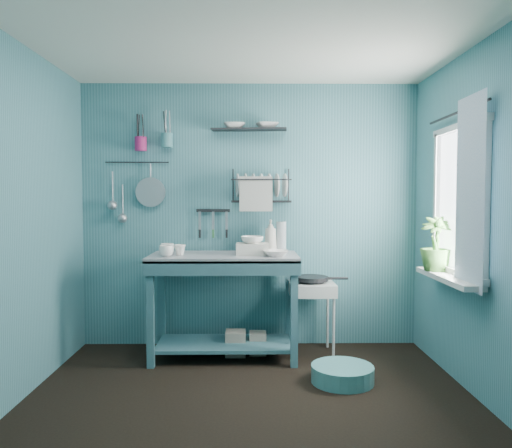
{
  "coord_description": "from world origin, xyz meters",
  "views": [
    {
      "loc": [
        -0.0,
        -3.29,
        1.42
      ],
      "look_at": [
        0.05,
        0.85,
        1.2
      ],
      "focal_mm": 35.0,
      "sensor_mm": 36.0,
      "label": 1
    }
  ],
  "objects_px": {
    "mug_left": "(166,251)",
    "soap_bottle": "(271,236)",
    "work_counter": "(224,306)",
    "storage_tin_small": "(258,343)",
    "frying_pan": "(312,278)",
    "potted_plant": "(436,244)",
    "water_bottle": "(281,237)",
    "utensil_cup_magenta": "(141,144)",
    "storage_tin_large": "(236,343)",
    "dish_rack": "(261,185)",
    "mug_mid": "(180,250)",
    "mug_right": "(167,249)",
    "colander": "(151,192)",
    "hotplate_stand": "(312,318)",
    "utensil_cup_teal": "(167,140)",
    "floor_basin": "(342,374)",
    "wash_tub": "(252,249)"
  },
  "relations": [
    {
      "from": "mug_left",
      "to": "soap_bottle",
      "type": "height_order",
      "value": "soap_bottle"
    },
    {
      "from": "work_counter",
      "to": "storage_tin_small",
      "type": "xyz_separation_m",
      "value": [
        0.3,
        0.08,
        -0.36
      ]
    },
    {
      "from": "frying_pan",
      "to": "potted_plant",
      "type": "xyz_separation_m",
      "value": [
        0.93,
        -0.52,
        0.36
      ]
    },
    {
      "from": "water_bottle",
      "to": "mug_left",
      "type": "bearing_deg",
      "value": -159.19
    },
    {
      "from": "soap_bottle",
      "to": "utensil_cup_magenta",
      "type": "bearing_deg",
      "value": 174.05
    },
    {
      "from": "mug_left",
      "to": "storage_tin_large",
      "type": "bearing_deg",
      "value": 19.9
    },
    {
      "from": "mug_left",
      "to": "utensil_cup_magenta",
      "type": "bearing_deg",
      "value": 122.67
    },
    {
      "from": "dish_rack",
      "to": "utensil_cup_magenta",
      "type": "relative_size",
      "value": 4.23
    },
    {
      "from": "storage_tin_large",
      "to": "frying_pan",
      "type": "bearing_deg",
      "value": 4.49
    },
    {
      "from": "mug_mid",
      "to": "water_bottle",
      "type": "bearing_deg",
      "value": 17.28
    },
    {
      "from": "storage_tin_large",
      "to": "mug_right",
      "type": "bearing_deg",
      "value": -175.24
    },
    {
      "from": "water_bottle",
      "to": "colander",
      "type": "relative_size",
      "value": 1.0
    },
    {
      "from": "work_counter",
      "to": "hotplate_stand",
      "type": "bearing_deg",
      "value": 7.35
    },
    {
      "from": "water_bottle",
      "to": "soap_bottle",
      "type": "bearing_deg",
      "value": -168.69
    },
    {
      "from": "dish_rack",
      "to": "storage_tin_small",
      "type": "bearing_deg",
      "value": -107.54
    },
    {
      "from": "mug_right",
      "to": "colander",
      "type": "relative_size",
      "value": 0.44
    },
    {
      "from": "soap_bottle",
      "to": "utensil_cup_teal",
      "type": "height_order",
      "value": "utensil_cup_teal"
    },
    {
      "from": "mug_right",
      "to": "mug_mid",
      "type": "bearing_deg",
      "value": -26.57
    },
    {
      "from": "mug_right",
      "to": "mug_left",
      "type": "bearing_deg",
      "value": -82.87
    },
    {
      "from": "mug_left",
      "to": "potted_plant",
      "type": "height_order",
      "value": "potted_plant"
    },
    {
      "from": "frying_pan",
      "to": "floor_basin",
      "type": "relative_size",
      "value": 0.63
    },
    {
      "from": "mug_left",
      "to": "mug_mid",
      "type": "xyz_separation_m",
      "value": [
        0.1,
        0.1,
        -0.0
      ]
    },
    {
      "from": "storage_tin_small",
      "to": "frying_pan",
      "type": "bearing_deg",
      "value": 2.82
    },
    {
      "from": "wash_tub",
      "to": "storage_tin_large",
      "type": "bearing_deg",
      "value": 154.98
    },
    {
      "from": "utensil_cup_teal",
      "to": "hotplate_stand",
      "type": "bearing_deg",
      "value": -9.42
    },
    {
      "from": "utensil_cup_magenta",
      "to": "colander",
      "type": "distance_m",
      "value": 0.46
    },
    {
      "from": "mug_mid",
      "to": "work_counter",
      "type": "bearing_deg",
      "value": 8.97
    },
    {
      "from": "frying_pan",
      "to": "dish_rack",
      "type": "xyz_separation_m",
      "value": [
        -0.46,
        0.17,
        0.85
      ]
    },
    {
      "from": "mug_right",
      "to": "utensil_cup_magenta",
      "type": "distance_m",
      "value": 1.05
    },
    {
      "from": "utensil_cup_magenta",
      "to": "storage_tin_small",
      "type": "distance_m",
      "value": 2.14
    },
    {
      "from": "mug_left",
      "to": "frying_pan",
      "type": "height_order",
      "value": "mug_left"
    },
    {
      "from": "mug_left",
      "to": "soap_bottle",
      "type": "distance_m",
      "value": 0.97
    },
    {
      "from": "mug_left",
      "to": "water_bottle",
      "type": "distance_m",
      "value": 1.07
    },
    {
      "from": "storage_tin_large",
      "to": "floor_basin",
      "type": "distance_m",
      "value": 1.08
    },
    {
      "from": "mug_right",
      "to": "floor_basin",
      "type": "relative_size",
      "value": 0.26
    },
    {
      "from": "utensil_cup_teal",
      "to": "storage_tin_small",
      "type": "relative_size",
      "value": 0.65
    },
    {
      "from": "work_counter",
      "to": "storage_tin_small",
      "type": "distance_m",
      "value": 0.47
    },
    {
      "from": "utensil_cup_magenta",
      "to": "storage_tin_large",
      "type": "height_order",
      "value": "utensil_cup_magenta"
    },
    {
      "from": "work_counter",
      "to": "dish_rack",
      "type": "relative_size",
      "value": 2.36
    },
    {
      "from": "colander",
      "to": "storage_tin_small",
      "type": "xyz_separation_m",
      "value": [
        1.01,
        -0.28,
        -1.37
      ]
    },
    {
      "from": "dish_rack",
      "to": "wash_tub",
      "type": "bearing_deg",
      "value": -113.52
    },
    {
      "from": "soap_bottle",
      "to": "potted_plant",
      "type": "relative_size",
      "value": 0.68
    },
    {
      "from": "hotplate_stand",
      "to": "potted_plant",
      "type": "distance_m",
      "value": 1.29
    },
    {
      "from": "dish_rack",
      "to": "utensil_cup_magenta",
      "type": "distance_m",
      "value": 1.19
    },
    {
      "from": "frying_pan",
      "to": "potted_plant",
      "type": "height_order",
      "value": "potted_plant"
    },
    {
      "from": "work_counter",
      "to": "mug_right",
      "type": "height_order",
      "value": "mug_right"
    },
    {
      "from": "wash_tub",
      "to": "utensil_cup_magenta",
      "type": "height_order",
      "value": "utensil_cup_magenta"
    },
    {
      "from": "wash_tub",
      "to": "utensil_cup_teal",
      "type": "height_order",
      "value": "utensil_cup_teal"
    },
    {
      "from": "mug_right",
      "to": "frying_pan",
      "type": "relative_size",
      "value": 0.41
    },
    {
      "from": "wash_tub",
      "to": "frying_pan",
      "type": "bearing_deg",
      "value": 12.93
    }
  ]
}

